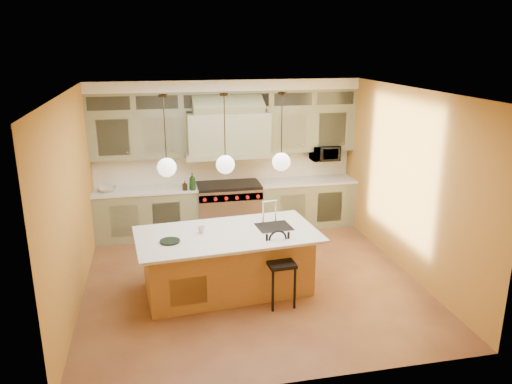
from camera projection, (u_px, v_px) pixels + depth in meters
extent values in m
plane|color=brown|center=(251.00, 279.00, 7.77)|extent=(5.00, 5.00, 0.00)
plane|color=white|center=(250.00, 91.00, 6.93)|extent=(5.00, 5.00, 0.00)
plane|color=#B27E31|center=(225.00, 155.00, 9.69)|extent=(5.00, 0.00, 5.00)
plane|color=#B27E31|center=(299.00, 260.00, 5.01)|extent=(5.00, 0.00, 5.00)
plane|color=#B27E31|center=(72.00, 201.00, 6.86)|extent=(0.00, 5.00, 5.00)
plane|color=#B27E31|center=(406.00, 181.00, 7.84)|extent=(0.00, 5.00, 5.00)
cube|color=gray|center=(147.00, 214.00, 9.37)|extent=(1.90, 0.65, 0.90)
cube|color=gray|center=(305.00, 203.00, 9.98)|extent=(1.90, 0.65, 0.90)
cube|color=silver|center=(146.00, 190.00, 9.24)|extent=(1.90, 0.68, 0.04)
cube|color=silver|center=(306.00, 181.00, 9.85)|extent=(1.90, 0.68, 0.04)
cube|color=white|center=(226.00, 166.00, 9.74)|extent=(5.00, 0.04, 0.56)
cube|color=gray|center=(138.00, 135.00, 9.07)|extent=(1.75, 0.35, 0.85)
cube|color=gray|center=(309.00, 129.00, 9.71)|extent=(1.75, 0.35, 0.85)
cube|color=gray|center=(228.00, 132.00, 9.22)|extent=(1.50, 0.70, 0.75)
cube|color=gray|center=(228.00, 153.00, 9.34)|extent=(1.60, 0.76, 0.10)
cube|color=#333833|center=(226.00, 100.00, 9.22)|extent=(5.00, 0.35, 0.35)
cube|color=white|center=(226.00, 85.00, 9.12)|extent=(5.00, 0.47, 0.20)
cube|color=silver|center=(229.00, 209.00, 9.65)|extent=(1.20, 0.70, 0.90)
cube|color=black|center=(228.00, 185.00, 9.52)|extent=(1.20, 0.70, 0.06)
cube|color=silver|center=(231.00, 197.00, 9.26)|extent=(1.20, 0.06, 0.14)
cube|color=olive|center=(227.00, 262.00, 7.33)|extent=(2.42, 1.31, 0.88)
cube|color=silver|center=(227.00, 234.00, 7.15)|extent=(2.70, 1.58, 0.04)
cube|color=black|center=(274.00, 228.00, 7.40)|extent=(0.54, 0.49, 0.05)
cylinder|color=black|center=(273.00, 291.00, 6.77)|extent=(0.04, 0.04, 0.61)
cylinder|color=black|center=(295.00, 288.00, 6.84)|extent=(0.04, 0.04, 0.61)
cylinder|color=black|center=(267.00, 281.00, 7.06)|extent=(0.04, 0.04, 0.61)
cylinder|color=black|center=(288.00, 278.00, 7.13)|extent=(0.04, 0.04, 0.61)
cube|color=black|center=(281.00, 263.00, 6.86)|extent=(0.39, 0.39, 0.05)
torus|color=black|center=(278.00, 239.00, 6.92)|extent=(0.27, 0.04, 0.27)
imported|color=black|center=(325.00, 153.00, 9.84)|extent=(0.54, 0.37, 0.30)
imported|color=black|center=(192.00, 182.00, 9.12)|extent=(0.14, 0.14, 0.32)
imported|color=black|center=(185.00, 186.00, 9.12)|extent=(0.09, 0.09, 0.18)
imported|color=beige|center=(108.00, 189.00, 9.07)|extent=(0.32, 0.32, 0.08)
imported|color=beige|center=(201.00, 230.00, 7.14)|extent=(0.12, 0.12, 0.10)
cylinder|color=#2D2319|center=(163.00, 96.00, 6.47)|extent=(0.12, 0.12, 0.03)
cylinder|color=#2D2319|center=(165.00, 130.00, 6.60)|extent=(0.02, 0.02, 0.93)
sphere|color=white|center=(167.00, 167.00, 6.75)|extent=(0.26, 0.26, 0.26)
cylinder|color=#2D2319|center=(224.00, 94.00, 6.63)|extent=(0.12, 0.12, 0.03)
cylinder|color=#2D2319|center=(225.00, 128.00, 6.75)|extent=(0.02, 0.02, 0.93)
sphere|color=white|center=(225.00, 165.00, 6.90)|extent=(0.26, 0.26, 0.26)
cylinder|color=#2D2319|center=(282.00, 93.00, 6.78)|extent=(0.12, 0.12, 0.03)
cylinder|color=#2D2319|center=(282.00, 126.00, 6.91)|extent=(0.02, 0.02, 0.93)
sphere|color=white|center=(281.00, 162.00, 7.06)|extent=(0.26, 0.26, 0.26)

